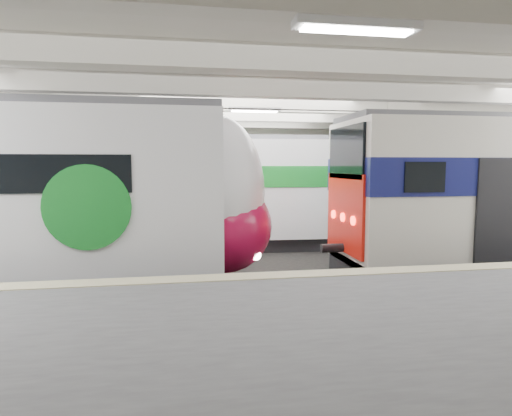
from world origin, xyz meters
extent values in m
cube|color=black|center=(0.00, 0.00, -0.05)|extent=(36.00, 24.00, 0.10)
cube|color=silver|center=(0.00, 0.00, 5.55)|extent=(36.00, 24.00, 0.20)
cube|color=beige|center=(0.00, 10.00, 2.75)|extent=(30.00, 0.10, 5.50)
cube|color=#4F4F51|center=(0.00, -6.50, 0.55)|extent=(30.00, 7.00, 1.10)
cube|color=#C0B288|center=(0.00, -3.25, 1.11)|extent=(30.00, 0.50, 0.02)
cube|color=beige|center=(-3.00, 3.00, 2.75)|extent=(0.50, 0.50, 5.50)
cube|color=beige|center=(5.00, 3.00, 2.75)|extent=(0.50, 0.50, 5.50)
cube|color=beige|center=(0.00, 0.00, 5.25)|extent=(30.00, 18.00, 0.50)
cube|color=#59544C|center=(0.00, 0.00, 0.08)|extent=(30.00, 1.52, 0.16)
cube|color=#59544C|center=(0.00, 5.50, 0.08)|extent=(30.00, 1.52, 0.16)
cylinder|color=black|center=(0.00, 0.00, 4.70)|extent=(30.00, 0.03, 0.03)
cylinder|color=black|center=(0.00, 5.50, 4.70)|extent=(30.00, 0.03, 0.03)
cube|color=white|center=(0.00, -2.00, 4.92)|extent=(26.00, 8.40, 0.12)
ellipsoid|color=white|center=(-1.27, 0.00, 2.53)|extent=(2.39, 2.95, 3.97)
ellipsoid|color=#A80E37|center=(-1.15, 0.00, 1.63)|extent=(2.54, 3.01, 2.43)
cylinder|color=#188428|center=(-4.24, -1.54, 2.32)|extent=(1.87, 0.06, 1.87)
cube|color=red|center=(2.21, 0.00, 1.92)|extent=(0.08, 2.59, 2.17)
cube|color=black|center=(2.21, 0.00, 3.58)|extent=(0.08, 2.43, 1.42)
cube|color=white|center=(-2.03, 5.50, 2.34)|extent=(13.69, 3.31, 3.69)
cube|color=#188428|center=(-2.03, 5.50, 2.83)|extent=(13.73, 3.37, 0.78)
cube|color=#4C4C51|center=(-2.03, 5.50, 4.28)|extent=(13.67, 2.83, 0.16)
cube|color=black|center=(-2.03, 5.50, 0.30)|extent=(13.68, 3.02, 0.60)
camera|label=1|loc=(-2.12, -11.20, 3.23)|focal=30.00mm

